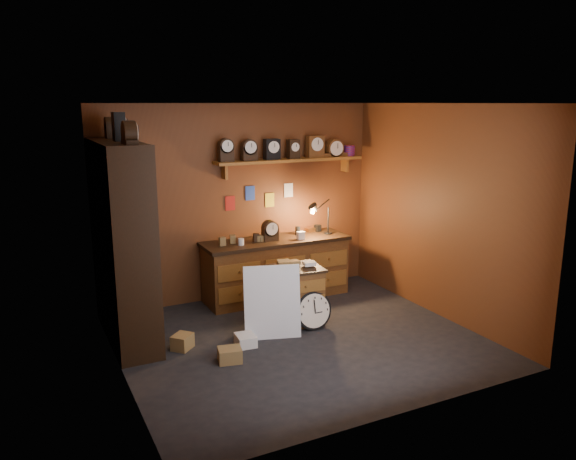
# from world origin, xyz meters

# --- Properties ---
(floor) EXTENTS (4.00, 4.00, 0.00)m
(floor) POSITION_xyz_m (0.00, 0.00, 0.00)
(floor) COLOR black
(floor) RESTS_ON ground
(room_shell) EXTENTS (4.02, 3.62, 2.71)m
(room_shell) POSITION_xyz_m (0.04, 0.11, 1.72)
(room_shell) COLOR brown
(room_shell) RESTS_ON ground
(shelving_unit) EXTENTS (0.47, 1.60, 2.58)m
(shelving_unit) POSITION_xyz_m (-1.79, 0.98, 1.25)
(shelving_unit) COLOR black
(shelving_unit) RESTS_ON ground
(workbench) EXTENTS (2.08, 0.66, 1.36)m
(workbench) POSITION_xyz_m (0.40, 1.47, 0.47)
(workbench) COLOR brown
(workbench) RESTS_ON ground
(low_cabinet) EXTENTS (0.67, 0.58, 0.81)m
(low_cabinet) POSITION_xyz_m (0.21, 0.51, 0.39)
(low_cabinet) COLOR brown
(low_cabinet) RESTS_ON ground
(big_round_clock) EXTENTS (0.48, 0.16, 0.48)m
(big_round_clock) POSITION_xyz_m (0.31, 0.24, 0.23)
(big_round_clock) COLOR black
(big_round_clock) RESTS_ON ground
(white_panel) EXTENTS (0.69, 0.37, 0.87)m
(white_panel) POSITION_xyz_m (-0.23, 0.25, 0.00)
(white_panel) COLOR silver
(white_panel) RESTS_ON ground
(mini_fridge) EXTENTS (0.62, 0.64, 0.55)m
(mini_fridge) POSITION_xyz_m (0.37, 1.39, 0.28)
(mini_fridge) COLOR silver
(mini_fridge) RESTS_ON ground
(floor_box_a) EXTENTS (0.28, 0.26, 0.15)m
(floor_box_a) POSITION_xyz_m (-0.92, -0.15, 0.08)
(floor_box_a) COLOR olive
(floor_box_a) RESTS_ON ground
(floor_box_b) EXTENTS (0.23, 0.27, 0.13)m
(floor_box_b) POSITION_xyz_m (-0.62, 0.15, 0.06)
(floor_box_b) COLOR white
(floor_box_b) RESTS_ON ground
(floor_box_c) EXTENTS (0.29, 0.29, 0.17)m
(floor_box_c) POSITION_xyz_m (-1.29, 0.39, 0.08)
(floor_box_c) COLOR olive
(floor_box_c) RESTS_ON ground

